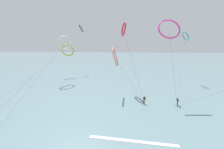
# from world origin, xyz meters

# --- Properties ---
(sea_water) EXTENTS (400.00, 200.00, 0.08)m
(sea_water) POSITION_xyz_m (0.00, 107.65, 0.04)
(sea_water) COLOR slate
(sea_water) RESTS_ON ground
(surfer_amber) EXTENTS (1.40, 0.71, 1.70)m
(surfer_amber) POSITION_xyz_m (6.47, 24.31, 0.82)
(surfer_amber) COLOR orange
(surfer_amber) RESTS_ON ground
(surfer_emerald) EXTENTS (1.40, 0.67, 1.70)m
(surfer_emerald) POSITION_xyz_m (12.85, 23.79, 0.82)
(surfer_emerald) COLOR #199351
(surfer_emerald) RESTS_ON ground
(kite_coral) EXTENTS (7.12, 8.23, 11.36)m
(kite_coral) POSITION_xyz_m (0.20, 30.21, 9.12)
(kite_coral) COLOR #EA7260
(kite_coral) RESTS_ON ground
(kite_lime) EXTENTS (5.64, 40.31, 12.08)m
(kite_lime) POSITION_xyz_m (-18.55, 49.76, 9.81)
(kite_lime) COLOR #8CC62D
(kite_lime) RESTS_ON ground
(kite_ivory) EXTENTS (3.91, 30.22, 14.74)m
(kite_ivory) POSITION_xyz_m (-16.28, 41.50, 12.39)
(kite_ivory) COLOR silver
(kite_ivory) RESTS_ON ground
(kite_crimson) EXTENTS (5.29, 12.94, 17.74)m
(kite_crimson) POSITION_xyz_m (2.13, 35.24, 15.81)
(kite_crimson) COLOR red
(kite_crimson) RESTS_ON ground
(kite_magenta) EXTENTS (4.88, 6.46, 17.29)m
(kite_magenta) POSITION_xyz_m (11.62, 28.78, 15.15)
(kite_magenta) COLOR #CC288E
(kite_magenta) RESTS_ON ground
(kite_teal) EXTENTS (10.14, 23.24, 15.97)m
(kite_teal) POSITION_xyz_m (21.93, 45.29, 14.48)
(kite_teal) COLOR teal
(kite_teal) RESTS_ON ground
(kite_charcoal) EXTENTS (3.39, 50.24, 20.16)m
(kite_charcoal) POSITION_xyz_m (-15.73, 58.98, 18.40)
(kite_charcoal) COLOR black
(kite_charcoal) RESTS_ON ground
(wave_crest_far) EXTENTS (11.13, 1.61, 0.12)m
(wave_crest_far) POSITION_xyz_m (3.29, 12.55, 0.06)
(wave_crest_far) COLOR white
(wave_crest_far) RESTS_ON ground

